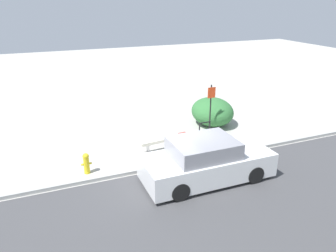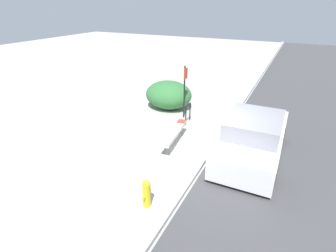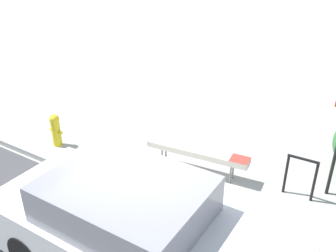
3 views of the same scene
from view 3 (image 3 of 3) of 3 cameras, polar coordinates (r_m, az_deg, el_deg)
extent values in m
plane|color=#ADAAA3|center=(6.92, -3.81, -11.25)|extent=(60.00, 60.00, 0.00)
cube|color=#A8A8A3|center=(6.88, -3.82, -10.83)|extent=(60.00, 0.20, 0.13)
cylinder|color=gray|center=(7.75, -0.90, -4.69)|extent=(0.04, 0.04, 0.40)
cylinder|color=gray|center=(7.32, 9.50, -7.26)|extent=(0.04, 0.04, 0.40)
cylinder|color=gray|center=(7.88, -0.34, -4.11)|extent=(0.04, 0.04, 0.40)
cylinder|color=gray|center=(7.46, 9.89, -6.58)|extent=(0.04, 0.04, 0.40)
cube|color=beige|center=(7.43, 4.45, -3.94)|extent=(2.11, 0.54, 0.12)
cube|color=red|center=(7.18, 10.92, -4.99)|extent=(0.39, 0.34, 0.01)
cylinder|color=black|center=(7.20, 17.53, -6.99)|extent=(0.05, 0.05, 0.80)
cylinder|color=black|center=(7.15, 21.40, -7.98)|extent=(0.05, 0.05, 0.80)
cylinder|color=black|center=(6.96, 19.96, -4.76)|extent=(0.55, 0.06, 0.05)
cylinder|color=gold|center=(8.80, -16.65, -1.08)|extent=(0.20, 0.20, 0.60)
sphere|color=gold|center=(8.64, -16.95, 1.00)|extent=(0.22, 0.22, 0.22)
cylinder|color=gold|center=(8.87, -17.31, -0.50)|extent=(0.08, 0.07, 0.07)
cylinder|color=gold|center=(8.67, -16.07, -0.96)|extent=(0.08, 0.07, 0.07)
cylinder|color=black|center=(6.71, -9.69, -9.84)|extent=(0.60, 0.18, 0.60)
cylinder|color=black|center=(5.91, -20.72, -17.58)|extent=(0.60, 0.18, 0.60)
cube|color=white|center=(5.41, -4.56, -17.17)|extent=(4.35, 1.80, 0.79)
cube|color=gray|center=(5.06, -6.45, -11.07)|extent=(2.09, 1.62, 0.56)
camera|label=1|loc=(9.17, -98.31, 5.96)|focal=35.00mm
camera|label=2|loc=(10.69, -50.11, 20.49)|focal=28.00mm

